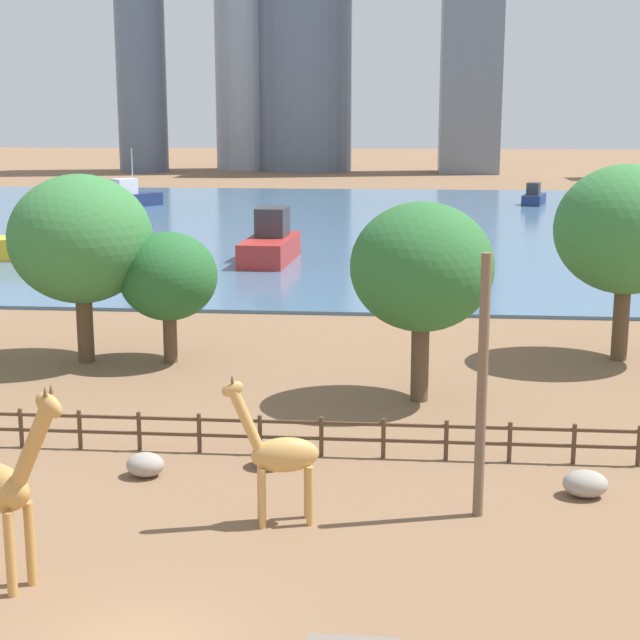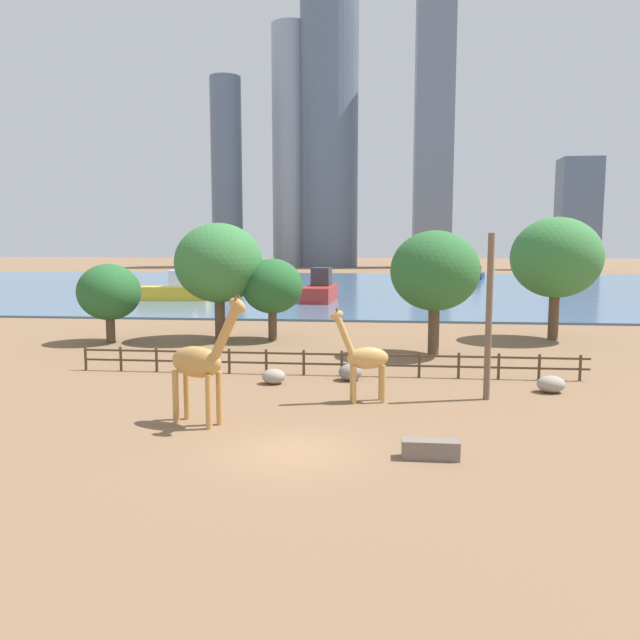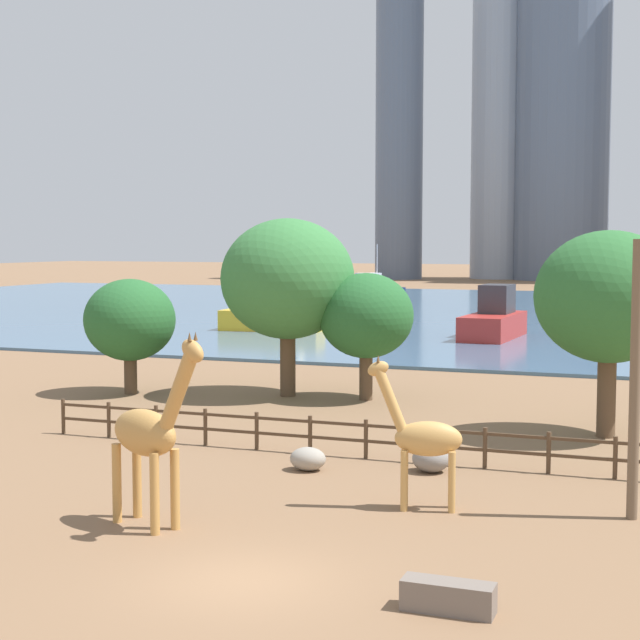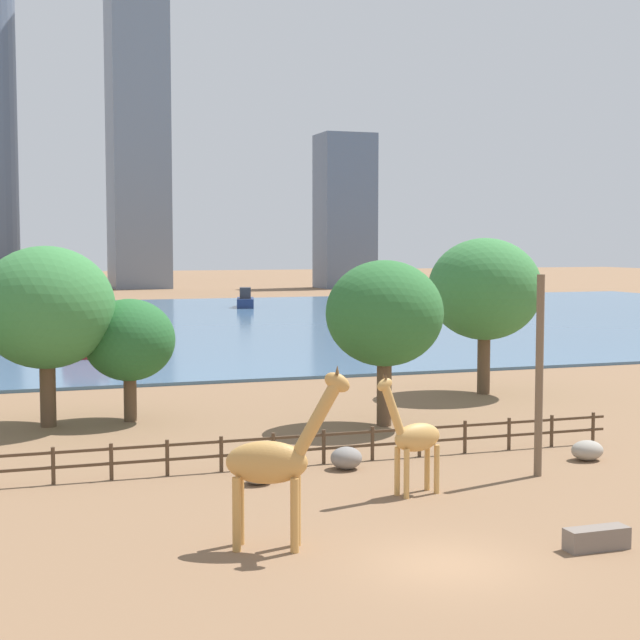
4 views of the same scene
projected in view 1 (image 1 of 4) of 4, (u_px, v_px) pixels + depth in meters
ground_plane at (354, 222)px, 97.65m from camera, size 400.00×400.00×0.00m
harbor_water at (353, 224)px, 94.71m from camera, size 180.00×86.00×0.20m
giraffe_tall at (279, 454)px, 25.70m from camera, size 2.63×1.12×4.12m
utility_pole at (482, 388)px, 25.87m from camera, size 0.28×0.28×7.19m
boulder_near_fence at (585, 484)px, 27.82m from camera, size 1.27×1.02×0.77m
boulder_by_pole at (145, 465)px, 29.37m from camera, size 1.14×0.97×0.73m
boulder_small at (271, 454)px, 30.15m from camera, size 1.17×1.10×0.83m
enclosure_fence at (233, 431)px, 31.26m from camera, size 26.12×0.14×1.30m
tree_left_large at (168, 277)px, 42.11m from camera, size 4.25×4.25×5.72m
tree_center_broad at (627, 230)px, 42.12m from camera, size 6.21×6.21×8.58m
tree_left_small at (422, 268)px, 36.14m from camera, size 5.33×5.33×7.54m
tree_right_small at (81, 239)px, 41.88m from camera, size 6.13×6.13×8.17m
boat_ferry at (534, 197)px, 113.76m from camera, size 3.48×6.15×2.56m
boat_sailboat at (39, 243)px, 71.35m from camera, size 8.11×3.56×3.47m
boat_tug at (129, 197)px, 110.94m from camera, size 6.33×7.49×6.57m
boat_barge at (270, 244)px, 70.24m from camera, size 3.52×8.76×3.79m
skyline_block_right at (139, 19)px, 173.71m from camera, size 8.87×8.87×53.64m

